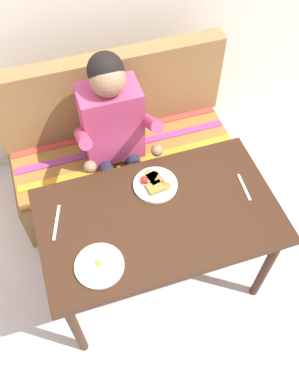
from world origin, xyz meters
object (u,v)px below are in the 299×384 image
Objects in this scene: table at (159,223)px; fork at (244,187)px; couch at (122,155)px; person at (115,133)px; plate_eggs at (99,265)px; knife at (56,222)px; plate_breakfast at (155,184)px.

fork reaches higher than table.
couch reaches higher than fork.
plate_eggs is (-0.28, -0.77, -0.00)m from person.
fork is (0.82, 0.20, -0.01)m from plate_eggs.
table is 6.00× the size of knife.
person is at bearing 69.93° from plate_eggs.
knife is at bearing -172.90° from plate_breakfast.
plate_eggs is (-0.38, -0.36, -0.01)m from plate_breakfast.
couch is 0.97m from fork.
plate_eggs is at bearing -45.68° from knife.
person is at bearing 96.35° from table.
couch is at bearing 69.84° from plate_eggs.
fork is at bearing 13.83° from plate_eggs.
couch is 0.91m from knife.
knife reaches higher than table.
couch reaches higher than knife.
table is at bearing -101.89° from plate_breakfast.
person is 0.64m from knife.
fork is 0.97m from knife.
table is 0.83m from couch.
plate_breakfast is 0.53m from knife.
plate_breakfast is at bearing 25.13° from knife.
table is 0.51m from knife.
table is 0.83× the size of couch.
person reaches higher than plate_eggs.
person reaches higher than couch.
plate_eggs is at bearing -110.07° from person.
plate_eggs is (-0.35, -0.95, 0.41)m from couch.
plate_breakfast is (0.04, 0.17, 0.10)m from table.
knife is at bearing 167.52° from table.
fork is (0.44, -0.15, -0.01)m from plate_breakfast.
plate_breakfast is 1.01× the size of plate_eggs.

